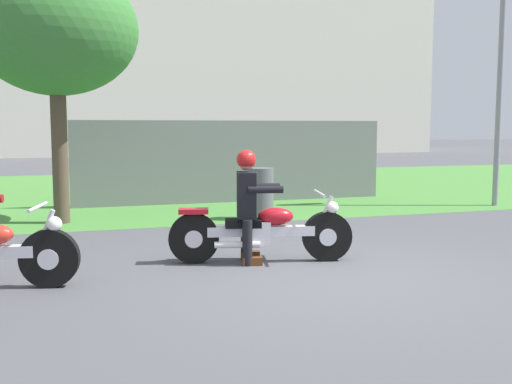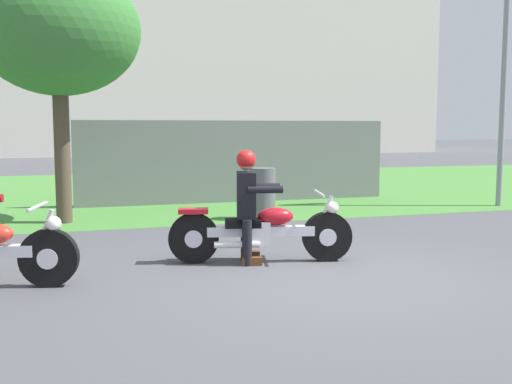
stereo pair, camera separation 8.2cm
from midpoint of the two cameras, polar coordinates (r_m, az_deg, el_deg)
ground at (r=6.78m, az=6.76°, el=-8.09°), size 120.00×120.00×0.00m
grass_verge at (r=16.23m, az=-8.07°, el=0.24°), size 60.00×12.00×0.01m
stadium_facade at (r=38.82m, az=-18.14°, el=15.15°), size 45.88×8.00×15.83m
motorcycle_lead at (r=7.45m, az=0.22°, el=-3.74°), size 2.23×0.82×0.87m
rider_lead at (r=7.38m, az=-1.09°, el=-0.50°), size 0.62×0.55×1.39m
tree_roadside at (r=11.03m, az=-18.59°, el=14.21°), size 2.75×2.75×4.39m
streetlight_pole at (r=13.89m, az=22.41°, el=13.82°), size 0.96×0.20×5.81m
trash_can at (r=10.90m, az=0.23°, el=-0.15°), size 0.46×0.46×0.93m
fence_segment at (r=13.35m, az=-2.19°, el=2.89°), size 7.00×0.06×1.80m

